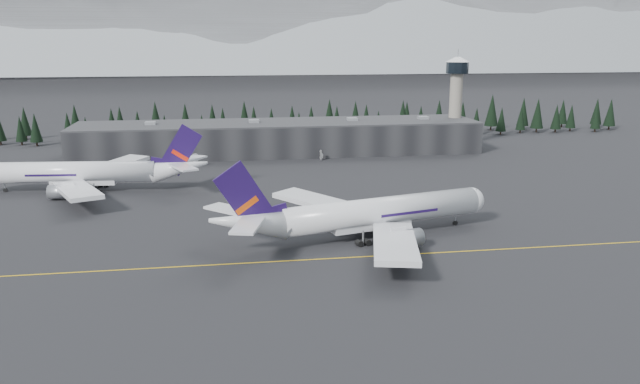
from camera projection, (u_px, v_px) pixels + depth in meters
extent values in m
plane|color=black|center=(335.00, 255.00, 132.47)|extent=(1400.00, 1400.00, 0.00)
cube|color=gold|center=(336.00, 258.00, 130.55)|extent=(400.00, 0.40, 0.02)
cube|color=black|center=(279.00, 138.00, 250.97)|extent=(160.00, 30.00, 12.00)
cube|color=#333335|center=(279.00, 123.00, 249.48)|extent=(160.00, 30.00, 0.60)
cylinder|color=gray|center=(455.00, 109.00, 262.91)|extent=(5.20, 5.20, 32.00)
cylinder|color=black|center=(457.00, 68.00, 258.81)|extent=(9.20, 9.20, 4.50)
cone|color=silver|center=(458.00, 59.00, 258.00)|extent=(10.00, 10.00, 2.00)
cube|color=black|center=(272.00, 123.00, 286.12)|extent=(360.00, 20.00, 15.00)
cylinder|color=silver|center=(383.00, 211.00, 144.44)|extent=(49.63, 18.67, 6.47)
sphere|color=silver|center=(471.00, 200.00, 154.05)|extent=(6.47, 6.47, 6.47)
cone|color=silver|center=(249.00, 223.00, 131.68)|extent=(19.15, 10.79, 9.37)
cube|color=silver|center=(328.00, 204.00, 157.23)|extent=(26.76, 28.10, 2.76)
cylinder|color=#979BA0|center=(361.00, 214.00, 154.89)|extent=(7.81, 5.72, 4.10)
cube|color=silver|center=(395.00, 242.00, 127.46)|extent=(15.44, 31.39, 2.76)
cylinder|color=#979BA0|center=(407.00, 239.00, 135.68)|extent=(7.81, 5.72, 4.10)
cube|color=#200E45|center=(246.00, 198.00, 130.17)|extent=(13.36, 3.94, 16.06)
cube|color=#DC490C|center=(247.00, 205.00, 130.63)|extent=(5.24, 1.90, 3.95)
cube|color=silver|center=(230.00, 210.00, 136.25)|extent=(11.77, 11.86, 0.54)
cube|color=silver|center=(248.00, 225.00, 124.72)|extent=(7.85, 12.72, 0.54)
cylinder|color=black|center=(455.00, 219.00, 153.40)|extent=(0.54, 0.54, 3.23)
cylinder|color=black|center=(344.00, 227.00, 146.86)|extent=(0.54, 0.54, 3.23)
cylinder|color=black|center=(363.00, 239.00, 138.22)|extent=(0.54, 0.54, 3.23)
cylinder|color=silver|center=(72.00, 172.00, 187.19)|extent=(49.44, 11.32, 6.40)
cone|color=silver|center=(180.00, 168.00, 188.71)|extent=(18.47, 8.18, 9.26)
cube|color=silver|center=(77.00, 190.00, 171.91)|extent=(19.18, 30.88, 2.73)
cylinder|color=#9A9DA3|center=(61.00, 192.00, 177.68)|extent=(7.30, 4.73, 4.05)
cube|color=silver|center=(109.00, 167.00, 203.97)|extent=(23.71, 29.57, 2.73)
cylinder|color=#9A9DA3|center=(85.00, 176.00, 198.37)|extent=(7.30, 4.73, 4.05)
cube|color=#1E0E42|center=(181.00, 150.00, 187.44)|extent=(13.49, 1.90, 15.88)
cube|color=red|center=(180.00, 155.00, 187.81)|extent=(5.23, 1.12, 3.91)
cube|color=silver|center=(183.00, 167.00, 182.26)|extent=(9.18, 12.67, 0.53)
cube|color=silver|center=(190.00, 159.00, 194.67)|extent=(10.75, 12.32, 0.53)
cylinder|color=black|center=(5.00, 187.00, 187.10)|extent=(0.53, 0.53, 3.20)
cylinder|color=black|center=(94.00, 189.00, 183.95)|extent=(0.53, 0.53, 3.20)
cylinder|color=black|center=(103.00, 182.00, 193.26)|extent=(0.53, 0.53, 3.20)
imported|color=silver|center=(195.00, 165.00, 225.51)|extent=(3.03, 5.03, 1.31)
imported|color=silver|center=(322.00, 158.00, 237.16)|extent=(4.05, 1.79, 1.36)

